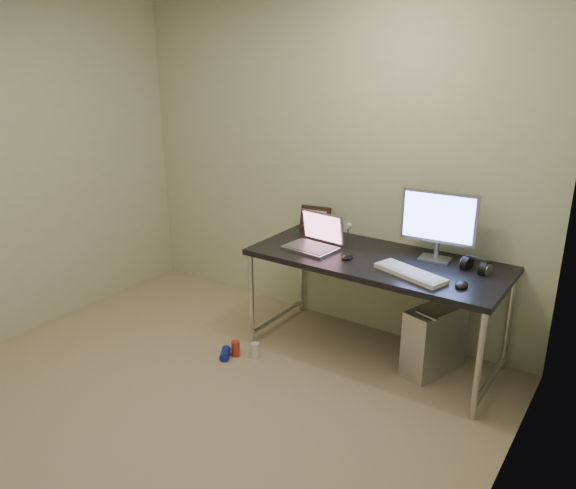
{
  "coord_description": "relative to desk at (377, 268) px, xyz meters",
  "views": [
    {
      "loc": [
        2.18,
        -1.95,
        2.09
      ],
      "look_at": [
        0.16,
        1.02,
        0.85
      ],
      "focal_mm": 35.0,
      "sensor_mm": 36.0,
      "label": 1
    }
  ],
  "objects": [
    {
      "name": "cable_a",
      "position": [
        0.39,
        0.33,
        -0.28
      ],
      "size": [
        0.01,
        0.16,
        0.69
      ],
      "primitive_type": "cylinder",
      "rotation": [
        0.21,
        0.0,
        0.0
      ],
      "color": "black",
      "rests_on": "ground"
    },
    {
      "name": "mouse_right",
      "position": [
        0.64,
        -0.17,
        0.09
      ],
      "size": [
        0.09,
        0.13,
        0.04
      ],
      "primitive_type": "ellipsoid",
      "rotation": [
        0.0,
        0.0,
        0.14
      ],
      "color": "black",
      "rests_on": "desk"
    },
    {
      "name": "monitor",
      "position": [
        0.34,
        0.19,
        0.35
      ],
      "size": [
        0.51,
        0.16,
        0.48
      ],
      "rotation": [
        0.0,
        0.0,
        0.08
      ],
      "color": "#A7A8AE",
      "rests_on": "desk"
    },
    {
      "name": "wall_right",
      "position": [
        1.09,
        -1.37,
        0.57
      ],
      "size": [
        0.02,
        3.5,
        2.5
      ],
      "primitive_type": "cube",
      "color": "beige",
      "rests_on": "ground"
    },
    {
      "name": "can_red",
      "position": [
        -0.81,
        -0.57,
        -0.62
      ],
      "size": [
        0.08,
        0.08,
        0.11
      ],
      "primitive_type": "cylinder",
      "rotation": [
        0.0,
        0.0,
        -0.34
      ],
      "color": "#BA3723",
      "rests_on": "ground"
    },
    {
      "name": "can_white",
      "position": [
        -0.67,
        -0.52,
        -0.62
      ],
      "size": [
        0.08,
        0.08,
        0.12
      ],
      "primitive_type": "cylinder",
      "rotation": [
        0.0,
        0.0,
        0.22
      ],
      "color": "silver",
      "rests_on": "ground"
    },
    {
      "name": "floor",
      "position": [
        -0.66,
        -1.37,
        -0.68
      ],
      "size": [
        3.5,
        3.5,
        0.0
      ],
      "primitive_type": "plane",
      "color": "tan",
      "rests_on": "ground"
    },
    {
      "name": "desk",
      "position": [
        0.0,
        0.0,
        0.0
      ],
      "size": [
        1.75,
        0.76,
        0.75
      ],
      "color": "black",
      "rests_on": "ground"
    },
    {
      "name": "headphones",
      "position": [
        0.63,
        0.13,
        0.1
      ],
      "size": [
        0.19,
        0.11,
        0.12
      ],
      "rotation": [
        0.0,
        0.0,
        -0.22
      ],
      "color": "black",
      "rests_on": "desk"
    },
    {
      "name": "can_blue",
      "position": [
        -0.85,
        -0.64,
        -0.64
      ],
      "size": [
        0.13,
        0.14,
        0.07
      ],
      "primitive_type": "cylinder",
      "rotation": [
        1.57,
        0.0,
        0.57
      ],
      "color": "#111F9E",
      "rests_on": "ground"
    },
    {
      "name": "laptop",
      "position": [
        -0.46,
        -0.06,
        0.13
      ],
      "size": [
        0.38,
        0.33,
        0.25
      ],
      "rotation": [
        0.0,
        0.0,
        -0.1
      ],
      "color": "#A7A8AE",
      "rests_on": "desk"
    },
    {
      "name": "picture_frame",
      "position": [
        -0.68,
        0.29,
        0.17
      ],
      "size": [
        0.25,
        0.11,
        0.2
      ],
      "primitive_type": "cube",
      "rotation": [
        -0.21,
        0.0,
        0.19
      ],
      "color": "black",
      "rests_on": "desk"
    },
    {
      "name": "keyboard",
      "position": [
        0.31,
        -0.17,
        0.09
      ],
      "size": [
        0.51,
        0.3,
        0.03
      ],
      "primitive_type": "cube",
      "rotation": [
        0.0,
        0.0,
        -0.32
      ],
      "color": "silver",
      "rests_on": "desk"
    },
    {
      "name": "cable_b",
      "position": [
        0.48,
        0.31,
        -0.3
      ],
      "size": [
        0.02,
        0.11,
        0.71
      ],
      "primitive_type": "cylinder",
      "rotation": [
        0.14,
        0.0,
        0.09
      ],
      "color": "black",
      "rests_on": "ground"
    },
    {
      "name": "webcam",
      "position": [
        -0.35,
        0.23,
        0.17
      ],
      "size": [
        0.05,
        0.04,
        0.13
      ],
      "rotation": [
        0.0,
        0.0,
        -0.26
      ],
      "color": "silver",
      "rests_on": "desk"
    },
    {
      "name": "tower_computer",
      "position": [
        0.44,
        0.04,
        -0.44
      ],
      "size": [
        0.33,
        0.49,
        0.5
      ],
      "rotation": [
        0.0,
        0.0,
        -0.32
      ],
      "color": "silver",
      "rests_on": "ground"
    },
    {
      "name": "wall_back",
      "position": [
        -0.66,
        0.38,
        0.57
      ],
      "size": [
        3.5,
        0.02,
        2.5
      ],
      "primitive_type": "cube",
      "color": "beige",
      "rests_on": "ground"
    },
    {
      "name": "mouse_left",
      "position": [
        -0.16,
        -0.13,
        0.09
      ],
      "size": [
        0.08,
        0.11,
        0.04
      ],
      "primitive_type": "ellipsoid",
      "rotation": [
        0.0,
        0.0,
        -0.11
      ],
      "color": "black",
      "rests_on": "desk"
    }
  ]
}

